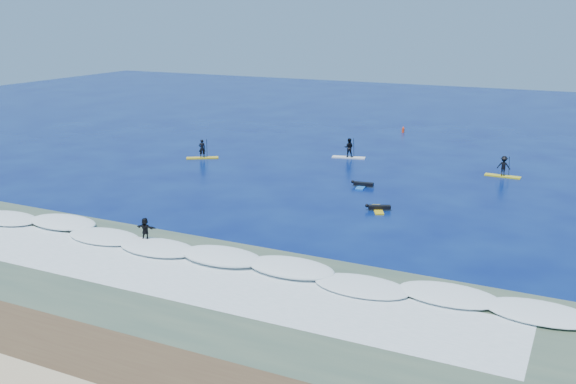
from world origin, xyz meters
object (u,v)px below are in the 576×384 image
at_px(marker_buoy, 403,130).
at_px(prone_paddler_far, 362,185).
at_px(prone_paddler_near, 378,208).
at_px(wave_surfer, 145,230).
at_px(sup_paddler_left, 202,152).
at_px(sup_paddler_center, 349,149).
at_px(sup_paddler_right, 504,168).

bearing_deg(marker_buoy, prone_paddler_far, -81.27).
distance_m(prone_paddler_near, wave_surfer, 15.63).
bearing_deg(sup_paddler_left, sup_paddler_center, -6.06).
xyz_separation_m(sup_paddler_center, prone_paddler_near, (7.48, -14.23, -0.63)).
xyz_separation_m(sup_paddler_left, marker_buoy, (12.79, 20.70, -0.32)).
xyz_separation_m(prone_paddler_far, marker_buoy, (-3.63, 23.67, 0.16)).
relative_size(sup_paddler_left, sup_paddler_right, 1.00).
distance_m(prone_paddler_far, wave_surfer, 18.66).
bearing_deg(sup_paddler_center, sup_paddler_right, -16.92).
xyz_separation_m(sup_paddler_left, sup_paddler_center, (11.93, 5.99, 0.16)).
relative_size(prone_paddler_far, wave_surfer, 1.12).
relative_size(sup_paddler_right, prone_paddler_near, 1.28).
distance_m(sup_paddler_right, wave_surfer, 29.94).
distance_m(prone_paddler_far, marker_buoy, 23.95).
xyz_separation_m(prone_paddler_far, wave_surfer, (-6.99, -17.29, 0.65)).
relative_size(prone_paddler_near, marker_buoy, 3.07).
relative_size(sup_paddler_center, prone_paddler_far, 1.38).
bearing_deg(sup_paddler_center, prone_paddler_far, -75.84).
bearing_deg(marker_buoy, prone_paddler_near, -77.12).
bearing_deg(marker_buoy, sup_paddler_center, -93.35).
xyz_separation_m(sup_paddler_center, marker_buoy, (0.86, 14.71, -0.47)).
bearing_deg(sup_paddler_right, prone_paddler_near, -113.23).
bearing_deg(marker_buoy, sup_paddler_left, -121.70).
bearing_deg(wave_surfer, sup_paddler_left, 108.99).
bearing_deg(sup_paddler_center, prone_paddler_near, -74.76).
height_order(prone_paddler_near, wave_surfer, wave_surfer).
height_order(sup_paddler_left, sup_paddler_center, sup_paddler_center).
distance_m(sup_paddler_center, prone_paddler_far, 10.04).
xyz_separation_m(wave_surfer, marker_buoy, (3.36, 40.96, -0.49)).
xyz_separation_m(sup_paddler_center, wave_surfer, (-2.50, -26.25, 0.02)).
xyz_separation_m(sup_paddler_left, prone_paddler_far, (16.42, -2.97, -0.48)).
relative_size(sup_paddler_right, wave_surfer, 1.41).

